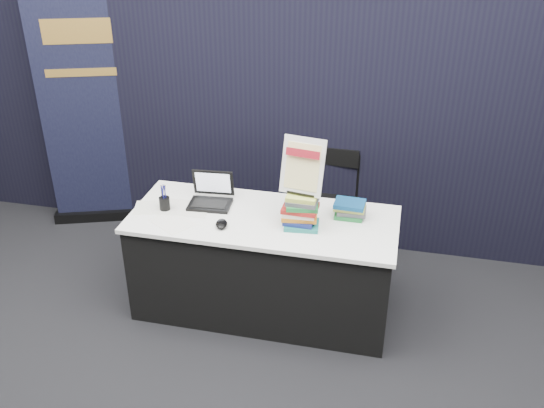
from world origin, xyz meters
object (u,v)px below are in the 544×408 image
at_px(info_sign, 303,167).
at_px(pullup_banner, 95,118).
at_px(display_table, 263,264).
at_px(book_stack_tall, 301,210).
at_px(stacking_chair, 332,199).
at_px(laptop, 211,197).
at_px(book_stack_short, 350,209).

height_order(info_sign, pullup_banner, pullup_banner).
relative_size(display_table, book_stack_tall, 7.79).
relative_size(info_sign, stacking_chair, 0.44).
distance_m(laptop, pullup_banner, 1.55).
height_order(book_stack_tall, book_stack_short, book_stack_tall).
distance_m(display_table, book_stack_short, 0.73).
bearing_deg(laptop, book_stack_short, -2.71).
distance_m(display_table, pullup_banner, 2.03).
bearing_deg(pullup_banner, stacking_chair, -21.83).
bearing_deg(display_table, info_sign, -4.69).
relative_size(book_stack_tall, info_sign, 0.61).
height_order(book_stack_tall, info_sign, info_sign).
height_order(book_stack_tall, pullup_banner, pullup_banner).
relative_size(book_stack_short, info_sign, 0.54).
xyz_separation_m(laptop, book_stack_tall, (0.66, -0.17, 0.06)).
distance_m(laptop, info_sign, 0.76).
bearing_deg(laptop, pullup_banner, 142.52).
bearing_deg(pullup_banner, book_stack_short, -39.11).
relative_size(laptop, book_stack_short, 1.49).
distance_m(book_stack_short, info_sign, 0.50).
bearing_deg(laptop, book_stack_tall, -18.75).
xyz_separation_m(book_stack_tall, info_sign, (-0.00, 0.03, 0.30)).
distance_m(book_stack_short, stacking_chair, 0.82).
xyz_separation_m(display_table, stacking_chair, (0.35, 0.87, 0.10)).
xyz_separation_m(pullup_banner, stacking_chair, (2.05, -0.08, -0.49)).
bearing_deg(info_sign, pullup_banner, 162.93).
relative_size(laptop, book_stack_tall, 1.32).
bearing_deg(book_stack_tall, stacking_chair, 84.37).
height_order(display_table, stacking_chair, stacking_chair).
xyz_separation_m(info_sign, pullup_banner, (-1.96, 0.97, -0.19)).
xyz_separation_m(laptop, book_stack_short, (0.96, 0.03, 0.00)).
xyz_separation_m(laptop, pullup_banner, (-1.30, 0.83, 0.17)).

